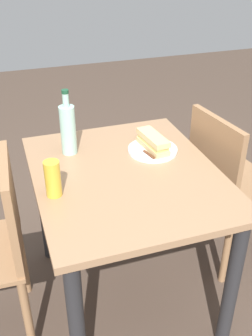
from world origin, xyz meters
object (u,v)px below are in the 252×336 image
(baguette_sandwich_near, at_px, (153,142))
(water_bottle, at_px, (68,129))
(chair_near, at_px, (227,181))
(knife_near, at_px, (144,151))
(beer_glass, at_px, (53,179))
(plate_near, at_px, (153,150))
(dining_table, at_px, (126,198))

(baguette_sandwich_near, bearing_deg, water_bottle, 73.16)
(chair_near, bearing_deg, baguette_sandwich_near, 86.55)
(knife_near, relative_size, beer_glass, 1.22)
(chair_near, bearing_deg, knife_near, 89.09)
(plate_near, xyz_separation_m, beer_glass, (-0.21, 0.48, 0.07))
(plate_near, distance_m, beer_glass, 0.53)
(chair_near, relative_size, beer_glass, 5.88)
(knife_near, bearing_deg, water_bottle, 68.01)
(chair_near, bearing_deg, dining_table, 100.77)
(knife_near, xyz_separation_m, beer_glass, (-0.19, 0.44, 0.05))
(dining_table, height_order, knife_near, knife_near)
(water_bottle, relative_size, beer_glass, 2.04)
(plate_near, relative_size, water_bottle, 0.76)
(dining_table, bearing_deg, beer_glass, 102.80)
(knife_near, height_order, water_bottle, water_bottle)
(dining_table, distance_m, plate_near, 0.26)
(plate_near, height_order, water_bottle, water_bottle)
(baguette_sandwich_near, relative_size, knife_near, 1.16)
(plate_near, relative_size, beer_glass, 1.55)
(plate_near, xyz_separation_m, baguette_sandwich_near, (0.00, 0.00, 0.04))
(plate_near, bearing_deg, dining_table, 127.82)
(plate_near, bearing_deg, knife_near, 109.74)
(plate_near, height_order, beer_glass, beer_glass)
(dining_table, height_order, beer_glass, beer_glass)
(beer_glass, bearing_deg, chair_near, -78.52)
(chair_near, relative_size, knife_near, 4.81)
(chair_near, distance_m, beer_glass, 0.96)
(dining_table, xyz_separation_m, knife_near, (0.12, -0.13, 0.15))
(water_bottle, bearing_deg, knife_near, -111.99)
(plate_near, height_order, knife_near, knife_near)
(dining_table, distance_m, water_bottle, 0.40)
(dining_table, xyz_separation_m, water_bottle, (0.24, 0.19, 0.25))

